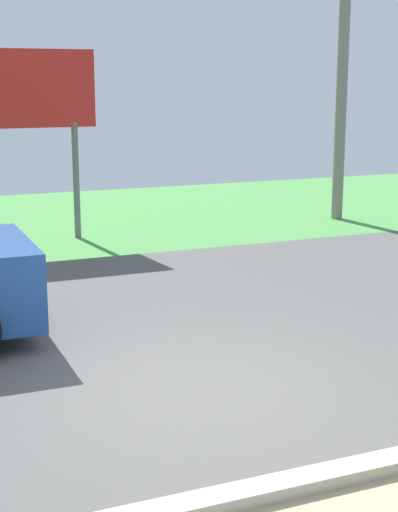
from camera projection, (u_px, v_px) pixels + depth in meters
ground_plane at (119, 313)px, 10.26m from camera, size 40.00×22.00×0.20m
utility_pole at (343, 45)px, 16.13m from camera, size 1.80×0.24×6.97m
roadside_billboard at (24, 103)px, 13.98m from camera, size 2.60×0.12×3.50m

